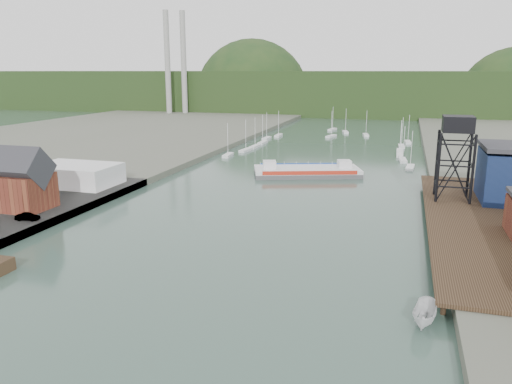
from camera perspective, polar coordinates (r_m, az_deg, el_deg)
The scene contains 12 objects.
ground at distance 56.23m, azimuth -13.08°, elevation -14.66°, with size 600.00×600.00×0.00m, color #2A4139.
west_land at distance 171.88m, azimuth -26.84°, elevation 3.41°, with size 120.00×400.00×3.20m, color #4C5142.
east_pier at distance 91.61m, azimuth 23.21°, elevation -2.93°, with size 14.00×70.00×2.45m.
harbor_building at distance 101.21m, azimuth -25.73°, elevation 0.77°, with size 12.20×8.20×8.90m.
white_shed at distance 117.97m, azimuth -19.89°, elevation 1.88°, with size 18.00×12.00×4.50m, color silver.
lift_tower at distance 101.55m, azimuth 22.05°, elevation 6.65°, with size 6.50×6.50×16.00m.
marina_sailboats at distance 184.64m, azimuth 8.61°, elevation 5.46°, with size 57.71×92.65×0.90m.
smokestacks at distance 304.93m, azimuth -9.17°, elevation 14.23°, with size 11.20×8.20×60.00m.
distant_hills at distance 345.53m, azimuth 11.97°, elevation 10.77°, with size 500.00×120.00×80.00m.
chain_ferry at distance 129.57m, azimuth 5.83°, elevation 2.40°, with size 28.94×18.95×3.87m.
motorboat at distance 57.25m, azimuth 18.75°, elevation -13.19°, with size 2.30×6.10×2.36m, color silver.
car_west_b at distance 93.08m, azimuth -24.66°, elevation -2.60°, with size 1.38×3.95×1.30m, color #999999.
Camera 1 is at (25.60, -42.54, 26.39)m, focal length 35.00 mm.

